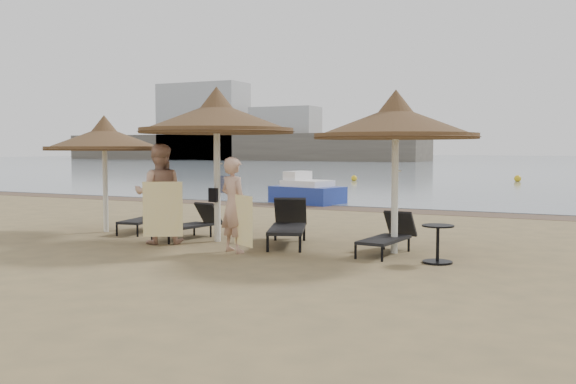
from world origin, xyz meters
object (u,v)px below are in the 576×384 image
lounger_far_left (147,217)px  person_left (159,186)px  palapa_left (104,139)px  lounger_far_right (389,235)px  palapa_center (217,118)px  pedal_boat (307,192)px  side_table (438,245)px  palapa_right (396,123)px  person_right (234,197)px  lounger_near_right (288,224)px  lounger_near_left (191,223)px

lounger_far_left → person_left: person_left is taller
palapa_left → lounger_far_right: 7.12m
palapa_center → lounger_far_right: 4.34m
person_left → pedal_boat: person_left is taller
lounger_far_right → person_left: bearing=-163.1°
lounger_far_right → side_table: bearing=-25.9°
pedal_boat → lounger_far_right: bearing=-44.1°
person_left → lounger_far_left: bearing=-77.6°
palapa_center → lounger_far_right: bearing=1.6°
lounger_far_right → palapa_right: bearing=39.9°
side_table → person_right: size_ratio=0.32×
lounger_far_left → lounger_far_right: bearing=-14.9°
lounger_far_left → person_right: bearing=-36.7°
lounger_far_right → pedal_boat: (-5.73, 9.05, 0.08)m
lounger_near_right → side_table: 3.40m
side_table → person_left: size_ratio=0.28×
palapa_right → pedal_boat: bearing=122.9°
palapa_center → lounger_far_left: 3.33m
lounger_near_left → lounger_far_right: size_ratio=1.00×
palapa_center → lounger_far_left: palapa_center is taller
lounger_far_left → lounger_near_left: 1.68m
palapa_center → person_left: (-0.90, -0.80, -1.40)m
palapa_right → person_right: (-2.77, -1.23, -1.39)m
palapa_right → person_left: bearing=-168.5°
palapa_left → lounger_near_left: size_ratio=1.58×
lounger_near_right → lounger_far_right: (2.22, -0.24, -0.07)m
palapa_left → lounger_far_left: 2.06m
lounger_near_left → lounger_far_right: (4.49, -0.05, 0.00)m
palapa_right → pedal_boat: 10.90m
person_right → pedal_boat: 10.69m
palapa_left → side_table: bearing=-5.0°
palapa_center → palapa_right: bearing=2.4°
palapa_right → person_right: size_ratio=1.47×
lounger_near_right → person_right: bearing=-129.4°
person_left → lounger_far_right: bearing=158.5°
side_table → pedal_boat: bearing=125.0°
lounger_far_left → lounger_near_right: size_ratio=0.84×
lounger_far_left → lounger_far_right: 6.11m
lounger_near_left → pedal_boat: 9.08m
lounger_far_right → pedal_boat: 10.71m
palapa_left → lounger_far_right: palapa_left is taller
lounger_near_left → lounger_near_right: (2.27, 0.19, 0.07)m
lounger_far_right → side_table: size_ratio=2.64×
palapa_center → lounger_far_left: bearing=164.2°
lounger_far_right → pedal_boat: bearing=128.2°
lounger_far_left → person_right: 3.89m
lounger_near_right → pedal_boat: 9.48m
side_table → pedal_boat: (-6.79, 9.71, 0.11)m
lounger_near_right → person_right: 1.62m
person_right → person_left: bearing=12.8°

